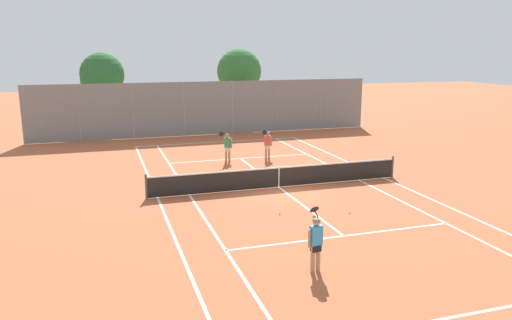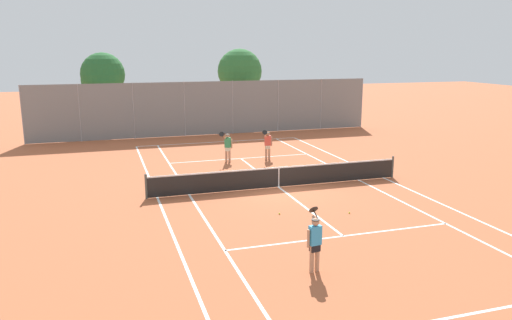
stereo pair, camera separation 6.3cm
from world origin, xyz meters
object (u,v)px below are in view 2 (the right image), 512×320
object	(u,v)px
tennis_net	(279,176)
player_far_left	(228,146)
loose_tennis_ball_1	(279,214)
player_near_side	(315,241)
loose_tennis_ball_0	(349,213)
player_far_right	(268,144)
tree_behind_left	(101,76)
tree_behind_right	(241,72)
loose_tennis_ball_2	(238,142)

from	to	relation	value
tennis_net	player_far_left	distance (m)	5.88
loose_tennis_ball_1	tennis_net	bearing A→B (deg)	70.43
player_near_side	loose_tennis_ball_0	bearing A→B (deg)	51.67
player_far_right	loose_tennis_ball_1	world-z (taller)	player_far_right
tennis_net	tree_behind_left	world-z (taller)	tree_behind_left
player_near_side	tree_behind_right	bearing A→B (deg)	78.62
player_far_left	player_far_right	distance (m)	2.33
player_far_right	loose_tennis_ball_1	size ratio (longest dim) A/B	26.88
player_far_left	loose_tennis_ball_1	xyz separation A→B (m)	(-0.36, -9.41, -0.89)
player_near_side	tree_behind_right	size ratio (longest dim) A/B	0.29
player_far_right	loose_tennis_ball_0	size ratio (longest dim) A/B	26.88
player_far_right	tree_behind_left	world-z (taller)	tree_behind_left
player_far_left	player_far_right	world-z (taller)	same
tree_behind_left	loose_tennis_ball_0	bearing A→B (deg)	-69.20
tennis_net	tree_behind_right	xyz separation A→B (m)	(3.28, 17.91, 3.85)
tennis_net	tree_behind_right	distance (m)	18.61
player_far_right	tree_behind_right	distance (m)	12.82
tennis_net	player_near_side	xyz separation A→B (m)	(-2.06, -8.61, 0.42)
player_far_right	loose_tennis_ball_1	distance (m)	9.74
tree_behind_left	player_far_left	bearing A→B (deg)	-63.19
loose_tennis_ball_2	tree_behind_left	xyz separation A→B (m)	(-8.52, 7.16, 4.20)
player_far_left	player_near_side	bearing A→B (deg)	-94.51
tree_behind_left	tree_behind_right	xyz separation A→B (m)	(10.61, -0.56, 0.13)
player_near_side	player_far_left	world-z (taller)	same
tennis_net	loose_tennis_ball_0	distance (m)	4.55
player_far_left	tree_behind_right	bearing A→B (deg)	70.87
player_far_left	tree_behind_right	size ratio (longest dim) A/B	0.29
player_near_side	tree_behind_right	xyz separation A→B (m)	(5.34, 26.52, 3.43)
tennis_net	player_far_left	bearing A→B (deg)	99.10
tree_behind_right	player_far_left	bearing A→B (deg)	-109.13
player_far_left	tree_behind_left	xyz separation A→B (m)	(-6.41, 12.68, 3.30)
tree_behind_left	tennis_net	bearing A→B (deg)	-68.34
player_far_left	tennis_net	bearing A→B (deg)	-80.90
loose_tennis_ball_2	tree_behind_right	size ratio (longest dim) A/B	0.01
tennis_net	loose_tennis_ball_2	size ratio (longest dim) A/B	181.82
player_near_side	tennis_net	bearing A→B (deg)	76.53
loose_tennis_ball_0	tree_behind_right	world-z (taller)	tree_behind_right
tennis_net	loose_tennis_ball_1	world-z (taller)	tennis_net
tree_behind_left	loose_tennis_ball_1	bearing A→B (deg)	-74.69
loose_tennis_ball_2	tree_behind_right	world-z (taller)	tree_behind_right
player_near_side	player_far_left	xyz separation A→B (m)	(1.13, 14.40, 0.00)
loose_tennis_ball_1	tree_behind_left	xyz separation A→B (m)	(-6.05, 22.10, 4.20)
loose_tennis_ball_0	tree_behind_left	xyz separation A→B (m)	(-8.66, 22.80, 4.20)
tennis_net	player_near_side	distance (m)	8.87
loose_tennis_ball_0	tree_behind_right	size ratio (longest dim) A/B	0.01
loose_tennis_ball_1	loose_tennis_ball_0	bearing A→B (deg)	-15.11
player_far_left	tree_behind_right	world-z (taller)	tree_behind_right
player_near_side	tree_behind_left	xyz separation A→B (m)	(-5.28, 27.09, 3.30)
loose_tennis_ball_1	tree_behind_right	xyz separation A→B (m)	(4.56, 21.53, 4.33)
loose_tennis_ball_1	tree_behind_left	bearing A→B (deg)	105.31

